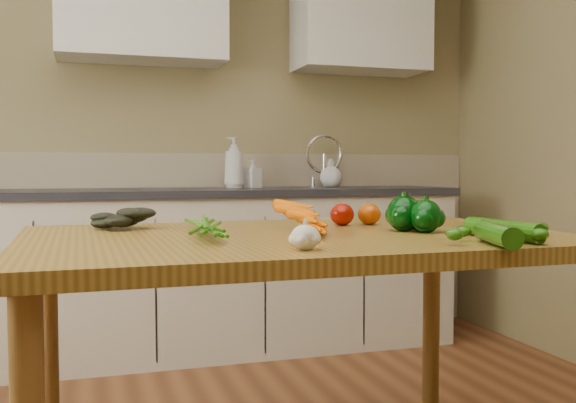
{
  "coord_description": "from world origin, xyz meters",
  "views": [
    {
      "loc": [
        -0.39,
        -1.3,
        1.01
      ],
      "look_at": [
        0.24,
        0.71,
        0.9
      ],
      "focal_mm": 40.0,
      "sensor_mm": 36.0,
      "label": 1
    }
  ],
  "objects_px": {
    "soap_bottle_c": "(331,173)",
    "pepper_a": "(404,214)",
    "carrot_bunch": "(274,221)",
    "pepper_c": "(426,216)",
    "leafy_greens": "(114,211)",
    "zucchini_a": "(503,230)",
    "tomato_b": "(369,214)",
    "table": "(297,265)",
    "soap_bottle_b": "(253,173)",
    "tomato_a": "(342,215)",
    "garlic_bulb": "(305,237)",
    "soap_bottle_a": "(234,162)",
    "pepper_b": "(419,217)",
    "tomato_c": "(407,214)",
    "zucchini_b": "(497,234)"
  },
  "relations": [
    {
      "from": "pepper_b",
      "to": "leafy_greens",
      "type": "bearing_deg",
      "value": 160.38
    },
    {
      "from": "tomato_c",
      "to": "table",
      "type": "bearing_deg",
      "value": -157.22
    },
    {
      "from": "tomato_c",
      "to": "soap_bottle_c",
      "type": "bearing_deg",
      "value": 78.01
    },
    {
      "from": "soap_bottle_a",
      "to": "table",
      "type": "bearing_deg",
      "value": 48.19
    },
    {
      "from": "zucchini_b",
      "to": "table",
      "type": "bearing_deg",
      "value": 132.56
    },
    {
      "from": "soap_bottle_a",
      "to": "carrot_bunch",
      "type": "bearing_deg",
      "value": 46.06
    },
    {
      "from": "zucchini_a",
      "to": "garlic_bulb",
      "type": "bearing_deg",
      "value": -174.8
    },
    {
      "from": "leafy_greens",
      "to": "tomato_c",
      "type": "height_order",
      "value": "leafy_greens"
    },
    {
      "from": "leafy_greens",
      "to": "pepper_b",
      "type": "xyz_separation_m",
      "value": [
        0.89,
        -0.32,
        -0.02
      ]
    },
    {
      "from": "table",
      "to": "zucchini_a",
      "type": "relative_size",
      "value": 5.88
    },
    {
      "from": "table",
      "to": "carrot_bunch",
      "type": "distance_m",
      "value": 0.15
    },
    {
      "from": "soap_bottle_a",
      "to": "soap_bottle_b",
      "type": "height_order",
      "value": "soap_bottle_a"
    },
    {
      "from": "tomato_b",
      "to": "zucchini_b",
      "type": "xyz_separation_m",
      "value": [
        0.06,
        -0.62,
        -0.01
      ]
    },
    {
      "from": "soap_bottle_c",
      "to": "zucchini_a",
      "type": "distance_m",
      "value": 2.13
    },
    {
      "from": "soap_bottle_b",
      "to": "garlic_bulb",
      "type": "relative_size",
      "value": 2.4
    },
    {
      "from": "soap_bottle_c",
      "to": "leafy_greens",
      "type": "bearing_deg",
      "value": -108.55
    },
    {
      "from": "table",
      "to": "soap_bottle_b",
      "type": "distance_m",
      "value": 1.87
    },
    {
      "from": "tomato_b",
      "to": "zucchini_a",
      "type": "height_order",
      "value": "tomato_b"
    },
    {
      "from": "soap_bottle_c",
      "to": "pepper_a",
      "type": "bearing_deg",
      "value": -81.7
    },
    {
      "from": "table",
      "to": "tomato_c",
      "type": "height_order",
      "value": "tomato_c"
    },
    {
      "from": "table",
      "to": "soap_bottle_b",
      "type": "relative_size",
      "value": 9.33
    },
    {
      "from": "table",
      "to": "soap_bottle_a",
      "type": "distance_m",
      "value": 1.84
    },
    {
      "from": "pepper_c",
      "to": "zucchini_a",
      "type": "height_order",
      "value": "pepper_c"
    },
    {
      "from": "garlic_bulb",
      "to": "tomato_c",
      "type": "bearing_deg",
      "value": 44.91
    },
    {
      "from": "pepper_c",
      "to": "zucchini_a",
      "type": "distance_m",
      "value": 0.25
    },
    {
      "from": "garlic_bulb",
      "to": "zucchini_a",
      "type": "relative_size",
      "value": 0.26
    },
    {
      "from": "table",
      "to": "pepper_c",
      "type": "relative_size",
      "value": 16.36
    },
    {
      "from": "soap_bottle_b",
      "to": "pepper_a",
      "type": "distance_m",
      "value": 1.85
    },
    {
      "from": "carrot_bunch",
      "to": "tomato_b",
      "type": "distance_m",
      "value": 0.43
    },
    {
      "from": "soap_bottle_b",
      "to": "garlic_bulb",
      "type": "xyz_separation_m",
      "value": [
        -0.43,
        -2.19,
        -0.13
      ]
    },
    {
      "from": "carrot_bunch",
      "to": "zucchini_b",
      "type": "distance_m",
      "value": 0.62
    },
    {
      "from": "table",
      "to": "garlic_bulb",
      "type": "relative_size",
      "value": 22.4
    },
    {
      "from": "carrot_bunch",
      "to": "soap_bottle_b",
      "type": "bearing_deg",
      "value": 76.82
    },
    {
      "from": "soap_bottle_b",
      "to": "pepper_b",
      "type": "distance_m",
      "value": 1.84
    },
    {
      "from": "pepper_a",
      "to": "pepper_b",
      "type": "xyz_separation_m",
      "value": [
        0.06,
        0.01,
        -0.01
      ]
    },
    {
      "from": "pepper_c",
      "to": "tomato_a",
      "type": "bearing_deg",
      "value": 118.67
    },
    {
      "from": "soap_bottle_a",
      "to": "soap_bottle_b",
      "type": "bearing_deg",
      "value": 158.69
    },
    {
      "from": "table",
      "to": "garlic_bulb",
      "type": "xyz_separation_m",
      "value": [
        -0.1,
        -0.36,
        0.12
      ]
    },
    {
      "from": "carrot_bunch",
      "to": "leafy_greens",
      "type": "relative_size",
      "value": 1.3
    },
    {
      "from": "soap_bottle_c",
      "to": "zucchini_a",
      "type": "bearing_deg",
      "value": -76.06
    },
    {
      "from": "soap_bottle_a",
      "to": "pepper_a",
      "type": "xyz_separation_m",
      "value": [
        0.12,
        -1.82,
        -0.17
      ]
    },
    {
      "from": "leafy_greens",
      "to": "tomato_a",
      "type": "height_order",
      "value": "leafy_greens"
    },
    {
      "from": "pepper_a",
      "to": "tomato_b",
      "type": "bearing_deg",
      "value": 92.72
    },
    {
      "from": "soap_bottle_c",
      "to": "pepper_a",
      "type": "xyz_separation_m",
      "value": [
        -0.46,
        -1.81,
        -0.11
      ]
    },
    {
      "from": "carrot_bunch",
      "to": "pepper_c",
      "type": "distance_m",
      "value": 0.45
    },
    {
      "from": "soap_bottle_b",
      "to": "pepper_c",
      "type": "relative_size",
      "value": 1.75
    },
    {
      "from": "pepper_b",
      "to": "tomato_c",
      "type": "relative_size",
      "value": 1.04
    },
    {
      "from": "soap_bottle_c",
      "to": "pepper_a",
      "type": "relative_size",
      "value": 1.6
    },
    {
      "from": "pepper_c",
      "to": "pepper_a",
      "type": "bearing_deg",
      "value": 125.79
    },
    {
      "from": "soap_bottle_a",
      "to": "pepper_b",
      "type": "distance_m",
      "value": 1.83
    }
  ]
}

